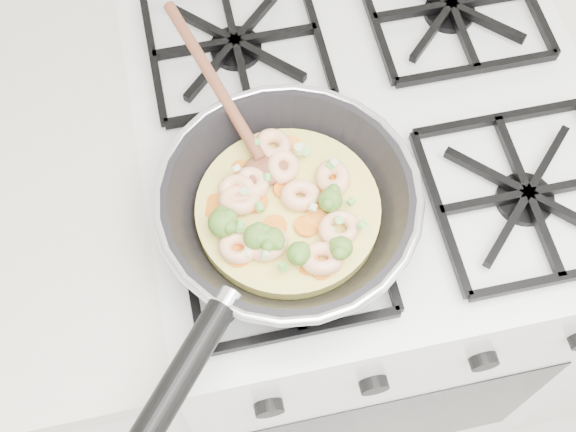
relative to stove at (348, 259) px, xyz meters
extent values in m
cube|color=white|center=(0.00, 0.00, -0.01)|extent=(0.60, 0.60, 0.90)
cube|color=black|center=(0.00, -0.30, -0.01)|extent=(0.48, 0.00, 0.40)
cube|color=black|center=(0.00, 0.00, 0.45)|extent=(0.56, 0.56, 0.02)
torus|color=silver|center=(-0.14, -0.12, 0.52)|extent=(0.30, 0.30, 0.01)
cylinder|color=black|center=(-0.28, -0.30, 0.52)|extent=(0.13, 0.14, 0.03)
cylinder|color=#EBDF66|center=(-0.14, -0.12, 0.48)|extent=(0.21, 0.21, 0.02)
ellipsoid|color=brown|center=(-0.15, -0.08, 0.50)|extent=(0.06, 0.07, 0.02)
cylinder|color=brown|center=(-0.19, 0.04, 0.53)|extent=(0.08, 0.22, 0.05)
torus|color=#FFC896|center=(-0.20, -0.17, 0.50)|extent=(0.06, 0.06, 0.02)
torus|color=#FFC896|center=(-0.19, -0.10, 0.50)|extent=(0.06, 0.06, 0.03)
torus|color=#FFC896|center=(-0.09, -0.17, 0.50)|extent=(0.06, 0.06, 0.02)
torus|color=#FFC896|center=(-0.19, -0.11, 0.50)|extent=(0.05, 0.05, 0.03)
torus|color=#FFC896|center=(-0.08, -0.10, 0.50)|extent=(0.05, 0.05, 0.03)
torus|color=#FFC896|center=(-0.17, -0.09, 0.50)|extent=(0.06, 0.06, 0.02)
torus|color=#FFC896|center=(-0.14, -0.05, 0.50)|extent=(0.06, 0.06, 0.02)
torus|color=#FFC896|center=(-0.17, -0.17, 0.50)|extent=(0.06, 0.06, 0.03)
torus|color=#FFC896|center=(-0.12, -0.12, 0.50)|extent=(0.05, 0.05, 0.02)
torus|color=#FFC896|center=(-0.13, -0.08, 0.50)|extent=(0.06, 0.06, 0.03)
torus|color=#FFC896|center=(-0.12, -0.20, 0.50)|extent=(0.06, 0.06, 0.03)
ellipsoid|color=#57862C|center=(-0.18, -0.16, 0.51)|extent=(0.04, 0.04, 0.03)
ellipsoid|color=#57862C|center=(-0.21, -0.14, 0.51)|extent=(0.04, 0.04, 0.03)
ellipsoid|color=#57862C|center=(-0.16, -0.17, 0.51)|extent=(0.04, 0.04, 0.03)
ellipsoid|color=#57862C|center=(-0.14, -0.19, 0.51)|extent=(0.03, 0.03, 0.03)
ellipsoid|color=#57862C|center=(-0.09, -0.19, 0.51)|extent=(0.03, 0.03, 0.03)
ellipsoid|color=#57862C|center=(-0.09, -0.14, 0.51)|extent=(0.04, 0.04, 0.03)
cylinder|color=orange|center=(-0.20, -0.17, 0.49)|extent=(0.04, 0.04, 0.01)
cylinder|color=orange|center=(-0.10, -0.12, 0.49)|extent=(0.03, 0.03, 0.01)
cylinder|color=orange|center=(-0.18, -0.07, 0.49)|extent=(0.04, 0.04, 0.01)
cylinder|color=orange|center=(-0.14, -0.10, 0.49)|extent=(0.03, 0.03, 0.01)
cylinder|color=orange|center=(-0.11, -0.15, 0.49)|extent=(0.04, 0.04, 0.00)
cylinder|color=orange|center=(-0.13, -0.20, 0.49)|extent=(0.03, 0.03, 0.01)
cylinder|color=orange|center=(-0.07, -0.11, 0.49)|extent=(0.03, 0.03, 0.00)
cylinder|color=orange|center=(-0.16, -0.14, 0.49)|extent=(0.04, 0.04, 0.01)
cylinder|color=orange|center=(-0.12, -0.21, 0.49)|extent=(0.03, 0.03, 0.01)
cylinder|color=orange|center=(-0.12, -0.15, 0.49)|extent=(0.04, 0.04, 0.01)
cylinder|color=orange|center=(-0.12, -0.05, 0.49)|extent=(0.03, 0.03, 0.01)
cylinder|color=orange|center=(-0.17, -0.11, 0.49)|extent=(0.04, 0.04, 0.01)
cylinder|color=orange|center=(-0.22, -0.11, 0.49)|extent=(0.04, 0.04, 0.01)
cylinder|color=beige|center=(-0.19, -0.18, 0.51)|extent=(0.01, 0.01, 0.01)
cylinder|color=#62B849|center=(-0.10, -0.07, 0.51)|extent=(0.01, 0.01, 0.01)
cylinder|color=beige|center=(-0.11, -0.14, 0.51)|extent=(0.01, 0.01, 0.01)
cylinder|color=#62B849|center=(-0.07, -0.17, 0.52)|extent=(0.01, 0.01, 0.01)
cylinder|color=#62B849|center=(-0.15, -0.09, 0.51)|extent=(0.01, 0.01, 0.01)
cylinder|color=#62B849|center=(-0.09, -0.16, 0.52)|extent=(0.01, 0.01, 0.01)
cylinder|color=beige|center=(-0.11, -0.07, 0.52)|extent=(0.01, 0.01, 0.01)
cylinder|color=#62B849|center=(-0.16, -0.20, 0.51)|extent=(0.01, 0.01, 0.01)
cylinder|color=#62B849|center=(-0.17, -0.13, 0.51)|extent=(0.01, 0.01, 0.01)
cylinder|color=beige|center=(-0.17, -0.19, 0.52)|extent=(0.01, 0.01, 0.01)
cylinder|color=beige|center=(-0.17, -0.17, 0.52)|extent=(0.01, 0.01, 0.01)
cylinder|color=beige|center=(-0.18, -0.11, 0.52)|extent=(0.01, 0.01, 0.01)
cylinder|color=#62B849|center=(-0.08, -0.09, 0.51)|extent=(0.01, 0.01, 0.01)
cylinder|color=#62B849|center=(-0.16, -0.05, 0.51)|extent=(0.01, 0.01, 0.01)
cylinder|color=#62B849|center=(-0.07, -0.14, 0.51)|extent=(0.01, 0.01, 0.01)
cylinder|color=beige|center=(-0.08, -0.09, 0.52)|extent=(0.01, 0.01, 0.01)
cylinder|color=#62B849|center=(-0.20, -0.15, 0.52)|extent=(0.01, 0.01, 0.01)
cylinder|color=beige|center=(-0.19, -0.08, 0.52)|extent=(0.01, 0.01, 0.01)
cylinder|color=beige|center=(-0.10, -0.17, 0.51)|extent=(0.01, 0.01, 0.01)
camera|label=1|loc=(-0.22, -0.51, 1.26)|focal=47.64mm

